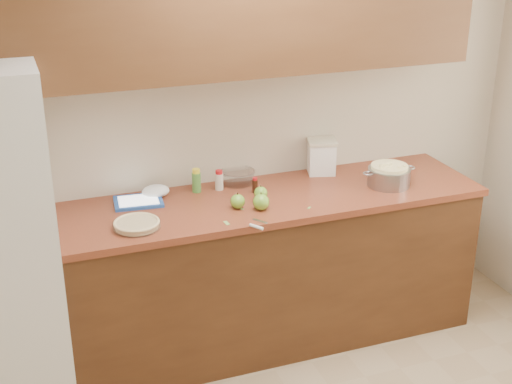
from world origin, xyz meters
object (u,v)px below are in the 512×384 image
object	(u,v)px
flour_canister	(321,156)
tablet	(138,202)
pie	(137,224)
colander	(389,176)

from	to	relation	value
flour_canister	tablet	world-z (taller)	flour_canister
pie	flour_canister	world-z (taller)	flour_canister
pie	tablet	distance (m)	0.32
colander	flour_canister	bearing A→B (deg)	130.74
pie	flour_canister	bearing A→B (deg)	18.14
pie	flour_canister	xyz separation A→B (m)	(1.22, 0.40, 0.09)
pie	flour_canister	distance (m)	1.28
flour_canister	tablet	size ratio (longest dim) A/B	0.75
colander	pie	bearing A→B (deg)	-177.29
flour_canister	tablet	bearing A→B (deg)	-175.75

